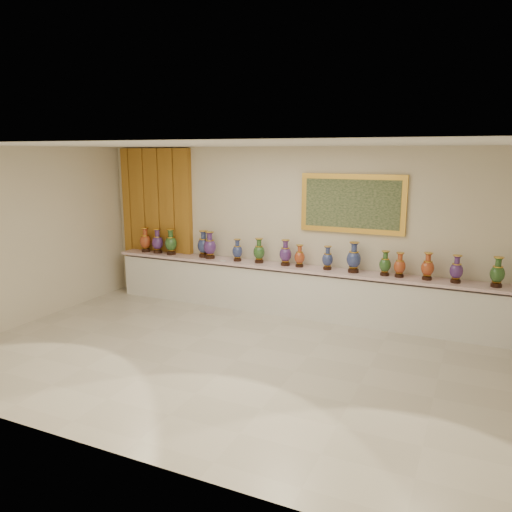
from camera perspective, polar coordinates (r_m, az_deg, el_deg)
The scene contains 20 objects.
ground at distance 7.25m, azimuth -2.28°, elevation -11.80°, with size 8.00×8.00×0.00m, color beige.
room at distance 10.05m, azimuth -8.22°, elevation 4.16°, with size 8.00×8.00×8.00m.
counter at distance 9.07m, azimuth 4.21°, elevation -4.01°, with size 7.28×0.48×0.90m.
vase_0 at distance 10.42m, azimuth -12.52°, elevation 1.69°, with size 0.28×0.28×0.50m.
vase_1 at distance 10.25m, azimuth -11.19°, elevation 1.56°, with size 0.25×0.25×0.49m.
vase_2 at distance 10.04m, azimuth -9.70°, elevation 1.46°, with size 0.27×0.27×0.51m.
vase_3 at distance 9.71m, azimuth -6.00°, elevation 1.24°, with size 0.28×0.28×0.52m.
vase_4 at distance 9.57m, azimuth -5.30°, elevation 1.09°, with size 0.28×0.28×0.52m.
vase_5 at distance 9.32m, azimuth -2.14°, elevation 0.56°, with size 0.25×0.25×0.41m.
vase_6 at distance 9.16m, azimuth 0.35°, elevation 0.48°, with size 0.27×0.27×0.46m.
vase_7 at distance 8.96m, azimuth 3.38°, elevation 0.24°, with size 0.27×0.27×0.47m.
vase_8 at distance 8.87m, azimuth 5.01°, elevation -0.11°, with size 0.24×0.24×0.40m.
vase_9 at distance 8.73m, azimuth 8.18°, elevation -0.35°, with size 0.25×0.25×0.41m.
vase_10 at distance 8.59m, azimuth 11.11°, elevation -0.31°, with size 0.31×0.31×0.52m.
vase_11 at distance 8.49m, azimuth 14.54°, elevation -0.94°, with size 0.23×0.23×0.41m.
vase_12 at distance 8.45m, azimuth 16.10°, elevation -1.11°, with size 0.21×0.21×0.41m.
vase_13 at distance 8.41m, azimuth 19.02°, elevation -1.25°, with size 0.22×0.22×0.44m.
vase_14 at distance 8.37m, azimuth 21.93°, elevation -1.53°, with size 0.23×0.23×0.44m.
vase_15 at distance 8.36m, azimuth 25.87°, elevation -1.81°, with size 0.28×0.28×0.46m.
label_card at distance 9.37m, azimuth -3.77°, elevation -0.55°, with size 0.10×0.06×0.00m, color white.
Camera 1 is at (3.03, -5.92, 2.91)m, focal length 35.00 mm.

